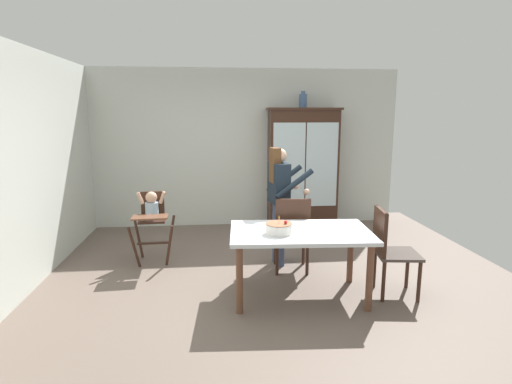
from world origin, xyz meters
TOP-DOWN VIEW (x-y plane):
  - ground_plane at (0.00, 0.00)m, footprint 6.24×6.24m
  - wall_back at (0.00, 2.63)m, footprint 5.32×0.06m
  - wall_left at (-2.63, 0.00)m, footprint 0.06×5.32m
  - china_cabinet at (0.96, 2.37)m, footprint 1.23×0.48m
  - ceramic_vase at (0.95, 2.37)m, footprint 0.13×0.13m
  - high_chair_with_toddler at (-1.37, 0.86)m, footprint 0.60×0.70m
  - adult_person at (0.28, 0.60)m, footprint 0.56×0.54m
  - dining_table at (0.35, -0.39)m, footprint 1.53×0.98m
  - birthday_cake at (0.11, -0.46)m, footprint 0.28×0.28m
  - dining_chair_far_side at (0.39, 0.28)m, footprint 0.48×0.48m
  - dining_chair_right_end at (1.30, -0.44)m, footprint 0.49×0.49m

SIDE VIEW (x-z plane):
  - ground_plane at x=0.00m, z-range 0.00..0.00m
  - dining_chair_far_side at x=0.39m, z-range 0.08..1.04m
  - dining_chair_right_end at x=1.30m, z-range 0.08..1.04m
  - dining_table at x=0.35m, z-range 0.27..1.01m
  - high_chair_with_toddler at x=-1.37m, z-range 0.18..1.13m
  - birthday_cake at x=0.11m, z-range 0.70..0.89m
  - adult_person at x=0.28m, z-range 0.20..1.73m
  - china_cabinet at x=0.96m, z-range 0.01..2.05m
  - wall_back at x=0.00m, z-range 0.00..2.70m
  - wall_left at x=-2.63m, z-range 0.00..2.70m
  - ceramic_vase at x=0.95m, z-range 2.03..2.30m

